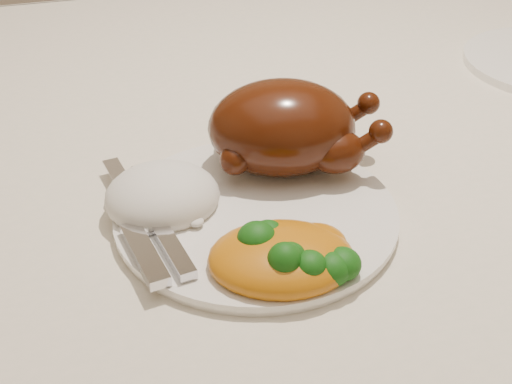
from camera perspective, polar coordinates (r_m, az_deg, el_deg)
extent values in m
cube|color=brown|center=(0.83, 7.11, 4.01)|extent=(1.60, 0.90, 0.04)
cube|color=beige|center=(0.82, 7.23, 5.46)|extent=(1.72, 1.02, 0.01)
cube|color=beige|center=(1.30, -1.69, 12.40)|extent=(1.72, 0.01, 0.18)
cylinder|color=white|center=(0.64, 0.00, -1.88)|extent=(0.29, 0.29, 0.01)
ellipsoid|color=#3F1706|center=(0.68, 2.08, 5.19)|extent=(0.16, 0.14, 0.09)
ellipsoid|color=#3F1706|center=(0.67, 1.40, 6.43)|extent=(0.08, 0.06, 0.04)
ellipsoid|color=#3F1706|center=(0.67, 6.52, 3.19)|extent=(0.05, 0.04, 0.04)
sphere|color=#3F1706|center=(0.67, 9.96, 4.79)|extent=(0.02, 0.02, 0.02)
ellipsoid|color=#3F1706|center=(0.72, 5.79, 5.52)|extent=(0.05, 0.04, 0.04)
sphere|color=#3F1706|center=(0.72, 9.00, 7.03)|extent=(0.02, 0.02, 0.02)
sphere|color=#3F1706|center=(0.66, -1.70, 2.59)|extent=(0.03, 0.03, 0.03)
sphere|color=#3F1706|center=(0.72, -1.91, 5.32)|extent=(0.03, 0.03, 0.03)
ellipsoid|color=white|center=(0.65, -7.50, -0.38)|extent=(0.11, 0.10, 0.05)
ellipsoid|color=#C2690C|center=(0.57, 2.03, -5.34)|extent=(0.14, 0.12, 0.04)
ellipsoid|color=#C2690C|center=(0.59, 4.71, -4.21)|extent=(0.05, 0.05, 0.03)
ellipsoid|color=#0D3E0A|center=(0.56, 2.77, -5.41)|extent=(0.03, 0.03, 0.03)
ellipsoid|color=#0D3E0A|center=(0.56, 6.07, -6.16)|extent=(0.03, 0.03, 0.03)
ellipsoid|color=#0D3E0A|center=(0.55, 4.32, -5.86)|extent=(0.03, 0.03, 0.02)
ellipsoid|color=#0D3E0A|center=(0.55, 2.30, -5.46)|extent=(0.03, 0.03, 0.03)
ellipsoid|color=#0D3E0A|center=(0.57, 6.90, -5.73)|extent=(0.03, 0.03, 0.03)
ellipsoid|color=#0D3E0A|center=(0.58, 0.96, -3.60)|extent=(0.03, 0.03, 0.03)
ellipsoid|color=#0D3E0A|center=(0.57, 0.06, -3.77)|extent=(0.03, 0.03, 0.03)
cube|color=silver|center=(0.67, -10.09, -0.16)|extent=(0.04, 0.13, 0.00)
cube|color=silver|center=(0.59, -8.91, -4.93)|extent=(0.03, 0.09, 0.01)
cube|color=silver|center=(0.59, -6.88, -4.27)|extent=(0.03, 0.09, 0.01)
cube|color=silver|center=(0.67, -8.22, 0.20)|extent=(0.03, 0.10, 0.00)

